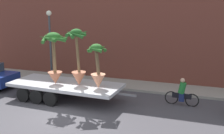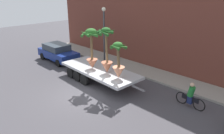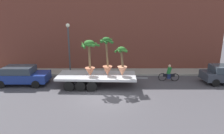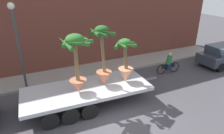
% 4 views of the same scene
% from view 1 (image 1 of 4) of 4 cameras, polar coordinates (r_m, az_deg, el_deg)
% --- Properties ---
extents(ground_plane, '(60.00, 60.00, 0.00)m').
position_cam_1_polar(ground_plane, '(14.10, -10.96, -9.76)').
color(ground_plane, '#423F44').
extents(sidewalk, '(24.00, 2.20, 0.15)m').
position_cam_1_polar(sidewalk, '(19.27, -1.78, -3.19)').
color(sidewalk, gray).
rests_on(sidewalk, ground).
extents(building_facade, '(24.00, 1.20, 8.31)m').
position_cam_1_polar(building_facade, '(20.18, -0.08, 9.29)').
color(building_facade, brown).
rests_on(building_facade, ground).
extents(flatbed_trailer, '(7.44, 2.79, 0.98)m').
position_cam_1_polar(flatbed_trailer, '(16.16, -10.25, -3.89)').
color(flatbed_trailer, '#B7BABF').
rests_on(flatbed_trailer, ground).
extents(potted_palm_rear, '(1.59, 1.56, 2.90)m').
position_cam_1_polar(potted_palm_rear, '(15.64, -11.84, 2.47)').
color(potted_palm_rear, '#B26647').
rests_on(potted_palm_rear, flatbed_trailer).
extents(potted_palm_middle, '(1.23, 1.33, 3.11)m').
position_cam_1_polar(potted_palm_middle, '(15.16, -7.09, 1.57)').
color(potted_palm_middle, '#B26647').
rests_on(potted_palm_middle, flatbed_trailer).
extents(potted_palm_front, '(1.12, 1.13, 2.38)m').
position_cam_1_polar(potted_palm_front, '(14.65, -3.00, -0.22)').
color(potted_palm_front, tan).
rests_on(potted_palm_front, flatbed_trailer).
extents(cyclist, '(1.84, 0.37, 1.54)m').
position_cam_1_polar(cyclist, '(15.47, 14.21, -5.26)').
color(cyclist, black).
rests_on(cyclist, ground).
extents(street_lamp, '(0.36, 0.36, 4.83)m').
position_cam_1_polar(street_lamp, '(19.58, -12.65, 6.18)').
color(street_lamp, '#383D42').
rests_on(street_lamp, sidewalk).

